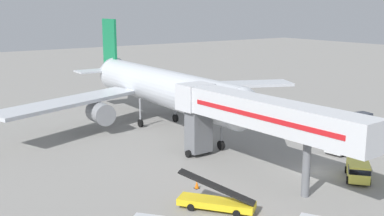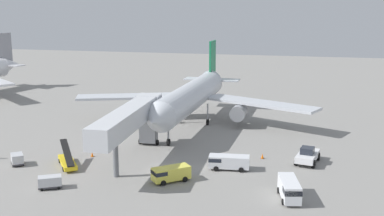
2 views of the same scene
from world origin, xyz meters
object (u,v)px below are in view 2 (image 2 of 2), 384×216
object	(u,v)px
airplane_at_gate	(192,96)
baggage_cart_far_left	(17,159)
safety_cone_alpha	(262,156)
service_van_near_left	(170,173)
belt_loader_truck	(67,161)
baggage_cart_far_right	(50,182)
service_van_rear_right	(290,189)
safety_cone_bravo	(92,154)
service_van_rear_left	(228,161)
pushback_tug	(307,155)
jet_bridge	(131,119)

from	to	relation	value
airplane_at_gate	baggage_cart_far_left	distance (m)	33.29
safety_cone_alpha	service_van_near_left	bearing A→B (deg)	-130.69
belt_loader_truck	baggage_cart_far_right	size ratio (longest dim) A/B	1.96
service_van_rear_right	safety_cone_bravo	size ratio (longest dim) A/B	8.17
safety_cone_alpha	belt_loader_truck	bearing A→B (deg)	-159.14
belt_loader_truck	baggage_cart_far_right	xyz separation A→B (m)	(1.85, -7.83, 0.08)
service_van_rear_left	baggage_cart_far_right	size ratio (longest dim) A/B	1.81
service_van_near_left	service_van_rear_left	xyz separation A→B (m)	(6.21, 6.25, 0.00)
baggage_cart_far_left	safety_cone_alpha	bearing A→B (deg)	18.41
pushback_tug	safety_cone_bravo	xyz separation A→B (m)	(-30.25, -4.57, -0.73)
jet_bridge	safety_cone_alpha	xyz separation A→B (m)	(17.74, 5.27, -5.68)
jet_bridge	airplane_at_gate	bearing A→B (deg)	81.63
service_van_rear_right	safety_cone_alpha	size ratio (longest dim) A/B	7.78
service_van_rear_left	service_van_rear_right	size ratio (longest dim) A/B	0.97
belt_loader_truck	jet_bridge	bearing A→B (deg)	29.89
pushback_tug	service_van_near_left	distance (m)	20.11
baggage_cart_far_left	safety_cone_alpha	xyz separation A→B (m)	(32.41, 10.79, -0.49)
belt_loader_truck	service_van_near_left	world-z (taller)	belt_loader_truck
airplane_at_gate	service_van_rear_right	world-z (taller)	airplane_at_gate
jet_bridge	belt_loader_truck	world-z (taller)	jet_bridge
safety_cone_bravo	airplane_at_gate	bearing A→B (deg)	66.50
belt_loader_truck	service_van_rear_left	xyz separation A→B (m)	(21.40, 4.01, 0.34)
service_van_rear_left	baggage_cart_far_right	bearing A→B (deg)	-148.81
service_van_rear_right	safety_cone_alpha	xyz separation A→B (m)	(-4.42, 14.12, -0.91)
belt_loader_truck	service_van_rear_right	bearing A→B (deg)	-8.43
safety_cone_bravo	baggage_cart_far_left	bearing A→B (deg)	-145.50
jet_bridge	service_van_near_left	world-z (taller)	jet_bridge
baggage_cart_far_right	safety_cone_alpha	distance (m)	29.40
airplane_at_gate	safety_cone_bravo	xyz separation A→B (m)	(-9.53, -21.92, -4.94)
pushback_tug	service_van_near_left	xyz separation A→B (m)	(-16.50, -11.49, 0.01)
safety_cone_alpha	safety_cone_bravo	xyz separation A→B (m)	(-24.01, -5.02, -0.02)
service_van_rear_right	airplane_at_gate	bearing A→B (deg)	121.34
baggage_cart_far_left	jet_bridge	bearing A→B (deg)	20.63
service_van_near_left	service_van_rear_left	distance (m)	8.81
service_van_rear_right	safety_cone_alpha	world-z (taller)	service_van_rear_right
baggage_cart_far_right	service_van_rear_right	bearing A→B (deg)	6.93
pushback_tug	safety_cone_alpha	distance (m)	6.30
belt_loader_truck	safety_cone_bravo	distance (m)	4.91
baggage_cart_far_left	baggage_cart_far_right	xyz separation A→B (m)	(8.81, -6.73, -0.02)
baggage_cart_far_right	pushback_tug	bearing A→B (deg)	29.79
service_van_rear_left	baggage_cart_far_left	distance (m)	28.82
service_van_near_left	baggage_cart_far_right	world-z (taller)	service_van_near_left
jet_bridge	service_van_near_left	xyz separation A→B (m)	(7.48, -6.67, -4.96)
baggage_cart_far_left	safety_cone_alpha	size ratio (longest dim) A/B	3.62
airplane_at_gate	service_van_rear_left	bearing A→B (deg)	-65.22
jet_bridge	belt_loader_truck	distance (m)	10.34
jet_bridge	safety_cone_bravo	distance (m)	8.48
pushback_tug	baggage_cart_far_right	distance (m)	34.38
service_van_rear_right	safety_cone_bravo	world-z (taller)	service_van_rear_right
airplane_at_gate	baggage_cart_far_left	bearing A→B (deg)	-122.93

